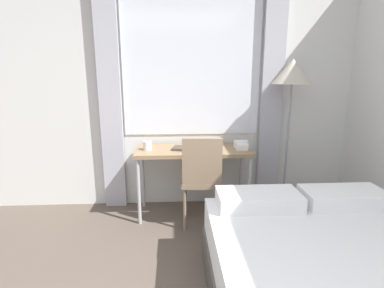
{
  "coord_description": "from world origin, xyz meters",
  "views": [
    {
      "loc": [
        0.1,
        -0.52,
        1.55
      ],
      "look_at": [
        0.25,
        2.18,
        0.9
      ],
      "focal_mm": 28.0,
      "sensor_mm": 36.0,
      "label": 1
    }
  ],
  "objects_px": {
    "standing_lamp": "(292,82)",
    "telephone": "(241,145)",
    "desk_chair": "(202,176)",
    "mug": "(148,146)",
    "book": "(187,148)",
    "desk": "(193,155)"
  },
  "relations": [
    {
      "from": "standing_lamp",
      "to": "telephone",
      "type": "distance_m",
      "value": 0.84
    },
    {
      "from": "desk_chair",
      "to": "mug",
      "type": "relative_size",
      "value": 10.11
    },
    {
      "from": "book",
      "to": "mug",
      "type": "relative_size",
      "value": 3.53
    },
    {
      "from": "desk_chair",
      "to": "mug",
      "type": "height_order",
      "value": "desk_chair"
    },
    {
      "from": "book",
      "to": "mug",
      "type": "distance_m",
      "value": 0.42
    },
    {
      "from": "desk",
      "to": "telephone",
      "type": "height_order",
      "value": "telephone"
    },
    {
      "from": "desk_chair",
      "to": "standing_lamp",
      "type": "bearing_deg",
      "value": 19.49
    },
    {
      "from": "desk",
      "to": "standing_lamp",
      "type": "height_order",
      "value": "standing_lamp"
    },
    {
      "from": "desk",
      "to": "book",
      "type": "xyz_separation_m",
      "value": [
        -0.07,
        -0.03,
        0.08
      ]
    },
    {
      "from": "desk",
      "to": "telephone",
      "type": "bearing_deg",
      "value": -2.39
    },
    {
      "from": "desk",
      "to": "telephone",
      "type": "distance_m",
      "value": 0.52
    },
    {
      "from": "desk_chair",
      "to": "mug",
      "type": "bearing_deg",
      "value": 158.49
    },
    {
      "from": "telephone",
      "to": "mug",
      "type": "xyz_separation_m",
      "value": [
        -0.99,
        -0.0,
        0.01
      ]
    },
    {
      "from": "desk_chair",
      "to": "desk",
      "type": "bearing_deg",
      "value": 107.08
    },
    {
      "from": "desk_chair",
      "to": "book",
      "type": "relative_size",
      "value": 2.87
    },
    {
      "from": "desk_chair",
      "to": "telephone",
      "type": "bearing_deg",
      "value": 33.89
    },
    {
      "from": "telephone",
      "to": "mug",
      "type": "relative_size",
      "value": 1.96
    },
    {
      "from": "desk_chair",
      "to": "standing_lamp",
      "type": "distance_m",
      "value": 1.35
    },
    {
      "from": "desk",
      "to": "book",
      "type": "height_order",
      "value": "book"
    },
    {
      "from": "desk",
      "to": "standing_lamp",
      "type": "distance_m",
      "value": 1.28
    },
    {
      "from": "desk",
      "to": "book",
      "type": "bearing_deg",
      "value": -157.13
    },
    {
      "from": "standing_lamp",
      "to": "mug",
      "type": "height_order",
      "value": "standing_lamp"
    }
  ]
}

